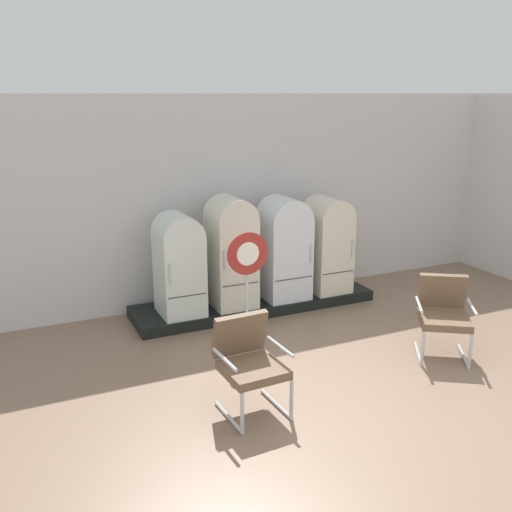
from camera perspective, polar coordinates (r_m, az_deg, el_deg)
ground at (r=6.33m, az=11.67°, el=-14.28°), size 12.00×10.00×0.05m
back_wall at (r=8.81m, az=-1.88°, el=5.78°), size 11.76×0.12×3.12m
display_plinth at (r=8.65m, az=-0.15°, el=-4.70°), size 3.65×0.95×0.15m
refrigerator_0 at (r=7.90m, az=-7.68°, el=-0.53°), size 0.58×0.69×1.42m
refrigerator_1 at (r=8.12m, az=-2.49°, el=0.75°), size 0.60×0.69×1.59m
refrigerator_2 at (r=8.46m, az=2.79°, el=1.09°), size 0.66×0.67×1.52m
refrigerator_3 at (r=8.85m, az=7.07°, el=1.45°), size 0.58×0.72×1.46m
armchair_left at (r=5.83m, az=-0.72°, el=-10.23°), size 0.68×0.72×0.98m
armchair_right at (r=7.39m, az=18.16°, el=-5.27°), size 0.87×0.90×0.98m
sign_stand at (r=7.17m, az=-0.86°, el=-3.04°), size 0.54×0.32×1.49m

